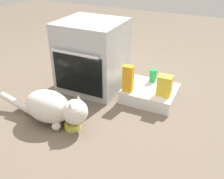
{
  "coord_description": "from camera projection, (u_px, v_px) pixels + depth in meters",
  "views": [
    {
      "loc": [
        1.07,
        -1.6,
        1.24
      ],
      "look_at": [
        0.3,
        -0.0,
        0.25
      ],
      "focal_mm": 40.98,
      "sensor_mm": 36.0,
      "label": 1
    }
  ],
  "objects": [
    {
      "name": "oven",
      "position": [
        92.0,
        56.0,
        2.45
      ],
      "size": [
        0.58,
        0.58,
        0.67
      ],
      "color": "#B7BABF",
      "rests_on": "ground"
    },
    {
      "name": "cat",
      "position": [
        53.0,
        107.0,
        2.0
      ],
      "size": [
        0.86,
        0.26,
        0.28
      ],
      "rotation": [
        0.0,
        0.0,
        0.01
      ],
      "color": "silver",
      "rests_on": "ground"
    },
    {
      "name": "food_bowl",
      "position": [
        72.0,
        125.0,
        1.99
      ],
      "size": [
        0.13,
        0.13,
        0.08
      ],
      "color": "#D1D14C",
      "rests_on": "ground"
    },
    {
      "name": "pantry_cabinet",
      "position": [
        150.0,
        93.0,
        2.36
      ],
      "size": [
        0.47,
        0.41,
        0.12
      ],
      "primitive_type": "cube",
      "color": "white",
      "rests_on": "ground"
    },
    {
      "name": "soda_can",
      "position": [
        153.0,
        76.0,
        2.42
      ],
      "size": [
        0.07,
        0.07,
        0.12
      ],
      "primitive_type": "cylinder",
      "color": "green",
      "rests_on": "pantry_cabinet"
    },
    {
      "name": "ground",
      "position": [
        81.0,
        107.0,
        2.28
      ],
      "size": [
        8.0,
        8.0,
        0.0
      ],
      "primitive_type": "plane",
      "color": "#6B5B4C"
    },
    {
      "name": "snack_bag",
      "position": [
        165.0,
        86.0,
        2.18
      ],
      "size": [
        0.12,
        0.09,
        0.18
      ],
      "primitive_type": "cube",
      "color": "yellow",
      "rests_on": "pantry_cabinet"
    },
    {
      "name": "juice_carton",
      "position": [
        128.0,
        79.0,
        2.23
      ],
      "size": [
        0.09,
        0.06,
        0.24
      ],
      "primitive_type": "cube",
      "color": "orange",
      "rests_on": "pantry_cabinet"
    }
  ]
}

